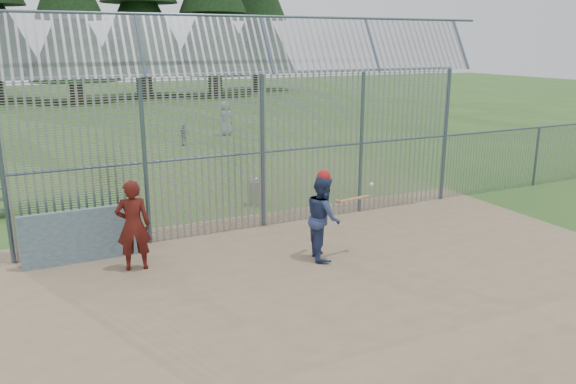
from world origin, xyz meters
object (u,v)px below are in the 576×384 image
batter (323,217)px  dugout_wall (82,236)px  onlooker (133,225)px  trash_can (257,192)px

batter → dugout_wall: bearing=82.9°
onlooker → trash_can: 5.55m
batter → onlooker: size_ratio=0.97×
dugout_wall → batter: batter is taller
trash_can → batter: bearing=-94.2°
dugout_wall → onlooker: (0.97, -0.92, 0.38)m
onlooker → trash_can: (4.27, 3.49, -0.62)m
batter → trash_can: (0.34, 4.66, -0.59)m
dugout_wall → onlooker: onlooker is taller
dugout_wall → batter: 5.33m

